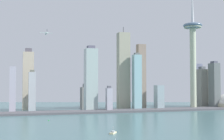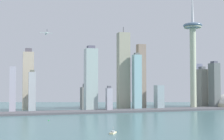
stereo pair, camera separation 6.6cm
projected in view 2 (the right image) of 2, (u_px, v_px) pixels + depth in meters
waterfront_pier at (104, 111)px, 648.36m from camera, size 801.97×54.14×3.95m
observation_tower at (193, 46)px, 742.01m from camera, size 44.79×44.79×282.83m
skyscraper_0 at (109, 99)px, 664.69m from camera, size 12.17×12.56×54.35m
skyscraper_1 at (13, 90)px, 627.87m from camera, size 12.28×13.73×93.45m
skyscraper_2 at (141, 77)px, 733.71m from camera, size 18.78×17.13×151.15m
skyscraper_3 at (202, 88)px, 786.52m from camera, size 19.06×23.18×101.78m
skyscraper_4 at (214, 85)px, 759.81m from camera, size 17.29×25.61×113.60m
skyscraper_5 at (91, 79)px, 677.33m from camera, size 25.72×26.78×141.14m
skyscraper_6 at (159, 97)px, 715.17m from camera, size 17.03×20.72×55.37m
skyscraper_7 at (32, 91)px, 666.46m from camera, size 14.62×23.82×88.15m
skyscraper_8 at (137, 82)px, 702.51m from camera, size 18.04×16.08×128.17m
skyscraper_9 at (28, 80)px, 708.70m from camera, size 24.16×20.68×139.09m
skyscraper_10 at (123, 71)px, 718.02m from camera, size 26.53×21.09×189.11m
skyscraper_11 at (87, 97)px, 732.27m from camera, size 26.13×25.34×58.58m
skyscraper_12 at (197, 85)px, 820.80m from camera, size 23.93×14.15×110.89m
boat_4 at (113, 133)px, 372.69m from camera, size 12.34×15.16×8.57m
channel_buoy_0 at (49, 120)px, 500.96m from camera, size 1.88×1.88×2.11m
airplane at (46, 33)px, 563.77m from camera, size 23.24×23.59×7.18m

